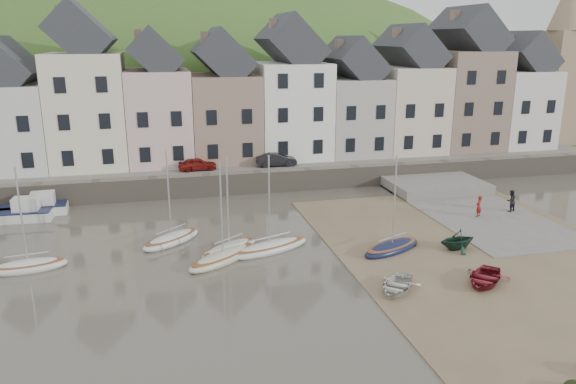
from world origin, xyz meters
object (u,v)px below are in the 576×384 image
object	(u,v)px
person_dark	(511,201)
car_right	(276,160)
car_left	(198,164)
rowboat_green	(457,239)
person_red	(479,206)
rowboat_red	(484,278)
sailboat_0	(28,266)
rowboat_white	(397,285)

from	to	relation	value
person_dark	car_right	world-z (taller)	car_right
person_dark	car_left	distance (m)	25.74
rowboat_green	person_red	bearing A→B (deg)	131.24
rowboat_red	car_right	bearing A→B (deg)	150.65
sailboat_0	person_dark	xyz separation A→B (m)	(33.25, 3.03, 0.67)
person_dark	car_left	size ratio (longest dim) A/B	0.50
sailboat_0	car_left	distance (m)	19.19
rowboat_red	person_red	xyz separation A→B (m)	(5.98, 10.20, 0.51)
rowboat_white	rowboat_red	size ratio (longest dim) A/B	0.92
rowboat_green	person_dark	size ratio (longest dim) A/B	1.50
person_dark	rowboat_white	bearing A→B (deg)	21.06
rowboat_white	rowboat_red	distance (m)	4.95
sailboat_0	rowboat_green	size ratio (longest dim) A/B	2.58
rowboat_red	person_dark	bearing A→B (deg)	95.65
rowboat_green	person_red	world-z (taller)	person_red
sailboat_0	rowboat_green	world-z (taller)	sailboat_0
rowboat_white	person_dark	size ratio (longest dim) A/B	1.82
sailboat_0	car_right	size ratio (longest dim) A/B	1.75
rowboat_red	rowboat_white	bearing A→B (deg)	-137.52
car_right	rowboat_green	bearing A→B (deg)	-156.37
rowboat_green	person_red	xyz separation A→B (m)	(4.81, 5.37, 0.20)
rowboat_red	person_red	world-z (taller)	person_red
person_red	sailboat_0	bearing A→B (deg)	-29.91
car_right	person_dark	bearing A→B (deg)	-127.74
rowboat_white	person_red	bearing A→B (deg)	83.84
sailboat_0	rowboat_white	bearing A→B (deg)	-21.23
rowboat_green	rowboat_red	size ratio (longest dim) A/B	0.76
sailboat_0	car_right	world-z (taller)	sailboat_0
person_red	car_left	world-z (taller)	car_left
person_red	car_right	distance (m)	18.10
rowboat_green	sailboat_0	bearing A→B (deg)	-103.47
rowboat_red	sailboat_0	bearing A→B (deg)	-152.12
rowboat_white	rowboat_red	bearing A→B (deg)	38.38
person_red	car_left	bearing A→B (deg)	-69.00
person_red	person_dark	bearing A→B (deg)	156.16
rowboat_red	person_red	distance (m)	11.84
rowboat_green	car_right	size ratio (longest dim) A/B	0.68
rowboat_red	car_right	xyz separation A→B (m)	(-6.28, 23.45, 1.80)
rowboat_white	person_red	distance (m)	14.77
rowboat_red	car_right	size ratio (longest dim) A/B	0.90
rowboat_white	car_left	xyz separation A→B (m)	(-8.38, 23.17, 1.79)
sailboat_0	person_dark	distance (m)	33.39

